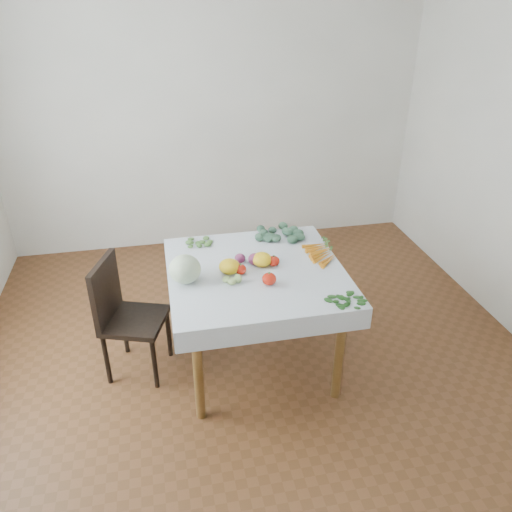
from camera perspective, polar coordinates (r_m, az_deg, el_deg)
The scene contains 19 objects.
ground at distance 3.65m, azimuth -0.01°, elevation -11.87°, with size 4.00×4.00×0.00m, color brown.
back_wall at distance 4.86m, azimuth -5.02°, elevation 16.41°, with size 4.00×0.04×2.70m, color white.
table at distance 3.27m, azimuth -0.01°, elevation -3.13°, with size 1.00×1.00×0.75m.
tablecloth at distance 3.22m, azimuth -0.01°, elevation -1.62°, with size 1.12×1.12×0.01m, color white.
chair at distance 3.42m, azimuth -15.03°, elevation -6.03°, with size 0.49×0.49×0.84m.
cabbage at distance 3.08m, azimuth -8.13°, elevation -1.49°, with size 0.20×0.20×0.18m, color #B1C4A4.
tomato_a at distance 3.25m, azimuth 2.04°, elevation -0.58°, with size 0.08×0.08×0.07m, color red.
tomato_b at distance 3.28m, azimuth 1.01°, elevation -0.23°, with size 0.07×0.07×0.06m, color red.
tomato_c at distance 3.16m, azimuth -1.77°, elevation -1.54°, with size 0.07×0.07×0.06m, color red.
tomato_d at distance 3.04m, azimuth 1.52°, elevation -2.64°, with size 0.09×0.09×0.08m, color red.
heirloom_back at distance 3.24m, azimuth 0.69°, elevation -0.39°, with size 0.13×0.13×0.09m, color yellow.
heirloom_front at distance 3.16m, azimuth -3.06°, elevation -1.20°, with size 0.13×0.13×0.09m, color yellow.
onion_a at distance 3.26m, azimuth -0.13°, elevation -0.37°, with size 0.09×0.09×0.08m, color #54183C.
onion_b at distance 3.29m, azimuth -1.84°, elevation -0.26°, with size 0.07×0.07×0.06m, color #54183C.
tomatillo_cluster at distance 3.08m, azimuth -2.95°, elevation -2.59°, with size 0.10×0.12×0.04m.
carrot_bunch at distance 3.41m, azimuth 7.52°, elevation 0.37°, with size 0.19×0.34×0.03m.
kale_bunch at distance 3.64m, azimuth 2.44°, elevation 2.65°, with size 0.34×0.27×0.04m.
basil_bunch at distance 2.95m, azimuth 10.37°, elevation -5.09°, with size 0.22×0.18×0.01m.
dill_bunch at distance 3.55m, azimuth -6.45°, elevation 1.54°, with size 0.20×0.16×0.02m.
Camera 1 is at (-0.56, -2.72, 2.38)m, focal length 35.00 mm.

